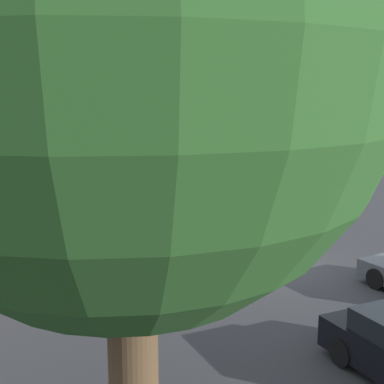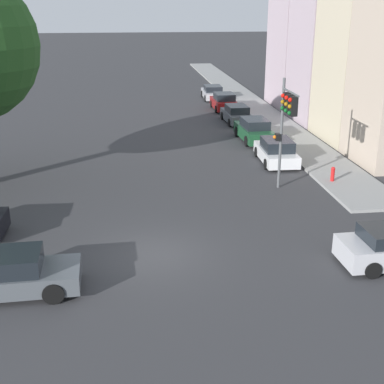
{
  "view_description": "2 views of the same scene",
  "coord_description": "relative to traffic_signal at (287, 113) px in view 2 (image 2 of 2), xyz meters",
  "views": [
    {
      "loc": [
        -15.49,
        11.91,
        6.55
      ],
      "look_at": [
        3.35,
        2.04,
        2.43
      ],
      "focal_mm": 50.0,
      "sensor_mm": 36.0,
      "label": 1
    },
    {
      "loc": [
        -0.84,
        -18.37,
        9.1
      ],
      "look_at": [
        1.77,
        2.28,
        1.62
      ],
      "focal_mm": 50.0,
      "sensor_mm": 36.0,
      "label": 2
    }
  ],
  "objects": [
    {
      "name": "ground_plane",
      "position": [
        -6.79,
        -6.08,
        -4.04
      ],
      "size": [
        300.0,
        300.0,
        0.0
      ],
      "primitive_type": "plane",
      "color": "#333335"
    },
    {
      "name": "sidewalk_strip",
      "position": [
        3.91,
        26.91,
        -3.96
      ],
      "size": [
        3.16,
        60.0,
        0.15
      ],
      "color": "gray",
      "rests_on": "ground_plane"
    },
    {
      "name": "rowhouse_backdrop",
      "position": [
        9.4,
        14.5,
        1.66
      ],
      "size": [
        8.22,
        24.32,
        12.16
      ],
      "color": "#BCA893",
      "rests_on": "ground_plane"
    },
    {
      "name": "traffic_signal",
      "position": [
        0.0,
        0.0,
        0.0
      ],
      "size": [
        0.56,
        2.53,
        5.59
      ],
      "rotation": [
        0.0,
        0.0,
        3.13
      ],
      "color": "#515456",
      "rests_on": "ground_plane"
    },
    {
      "name": "crossing_car_0",
      "position": [
        -11.57,
        -8.34,
        -3.36
      ],
      "size": [
        4.42,
        2.1,
        1.44
      ],
      "rotation": [
        0.0,
        0.0,
        0.04
      ],
      "color": "#4C5156",
      "rests_on": "ground_plane"
    },
    {
      "name": "parked_car_0",
      "position": [
        1.15,
        5.2,
        -3.36
      ],
      "size": [
        2.05,
        4.26,
        1.45
      ],
      "rotation": [
        0.0,
        0.0,
        1.54
      ],
      "color": "silver",
      "rests_on": "ground_plane"
    },
    {
      "name": "parked_car_1",
      "position": [
        1.06,
        10.47,
        -3.3
      ],
      "size": [
        2.03,
        4.45,
        1.56
      ],
      "rotation": [
        0.0,
        0.0,
        1.61
      ],
      "color": "#194728",
      "rests_on": "ground_plane"
    },
    {
      "name": "parked_car_2",
      "position": [
        1.04,
        16.32,
        -3.38
      ],
      "size": [
        1.94,
        4.29,
        1.4
      ],
      "rotation": [
        0.0,
        0.0,
        1.61
      ],
      "color": "#4C5156",
      "rests_on": "ground_plane"
    },
    {
      "name": "parked_car_3",
      "position": [
        1.02,
        21.64,
        -3.35
      ],
      "size": [
        1.96,
        4.1,
        1.47
      ],
      "rotation": [
        0.0,
        0.0,
        1.58
      ],
      "color": "maroon",
      "rests_on": "ground_plane"
    },
    {
      "name": "parked_car_4",
      "position": [
        0.91,
        27.09,
        -3.41
      ],
      "size": [
        1.96,
        4.23,
        1.33
      ],
      "rotation": [
        0.0,
        0.0,
        1.55
      ],
      "color": "#B7B7BC",
      "rests_on": "ground_plane"
    },
    {
      "name": "fire_hydrant",
      "position": [
        3.03,
        1.07,
        -3.55
      ],
      "size": [
        0.22,
        0.22,
        0.92
      ],
      "color": "red",
      "rests_on": "ground_plane"
    }
  ]
}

